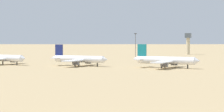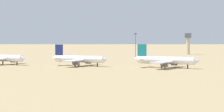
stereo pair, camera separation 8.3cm
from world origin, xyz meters
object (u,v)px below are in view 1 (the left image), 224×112
Objects in this scene: parked_jet_navy_2 at (1,58)px; parked_jet_navy_3 at (79,59)px; control_tower at (188,42)px; light_pole_mid at (135,45)px; parked_jet_teal_4 at (165,60)px.

parked_jet_navy_3 is at bearing 14.59° from parked_jet_navy_2.
control_tower reaches higher than light_pole_mid.
parked_jet_teal_4 is 185.63m from control_tower.
parked_jet_navy_2 reaches higher than parked_jet_navy_3.
light_pole_mid reaches higher than parked_jet_navy_3.
parked_jet_navy_2 is 1.93× the size of light_pole_mid.
parked_jet_teal_4 is (48.07, -1.40, 0.13)m from parked_jet_navy_3.
control_tower reaches higher than parked_jet_navy_3.
control_tower is 109.90m from light_pole_mid.
parked_jet_navy_2 is 1.85× the size of control_tower.
parked_jet_navy_2 is at bearing -126.81° from light_pole_mid.
control_tower is (29.37, 183.13, 7.71)m from parked_jet_navy_3.
parked_jet_teal_4 is at bearing 12.38° from parked_jet_navy_2.
parked_jet_teal_4 reaches higher than parked_jet_navy_3.
parked_jet_navy_2 is 0.97× the size of parked_jet_teal_4.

